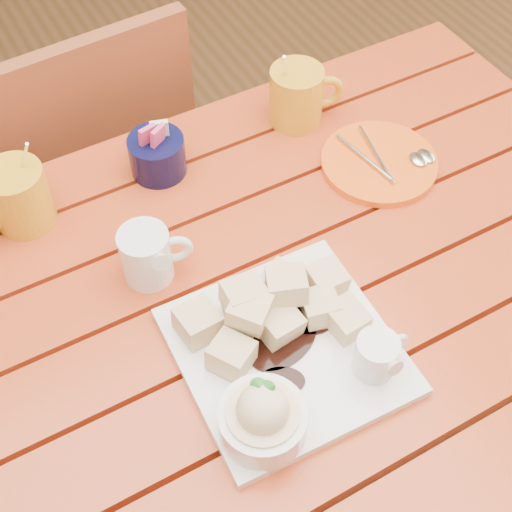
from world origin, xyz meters
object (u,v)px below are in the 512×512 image
table (271,333)px  coffee_mug_right (298,95)px  coffee_mug_left (17,197)px  dessert_plate (282,355)px  chair_far (85,178)px  orange_saucer (380,162)px

table → coffee_mug_right: 0.39m
table → coffee_mug_left: 0.42m
table → coffee_mug_right: (0.21, 0.29, 0.16)m
dessert_plate → coffee_mug_left: size_ratio=1.88×
coffee_mug_right → chair_far: bearing=153.3°
dessert_plate → coffee_mug_left: bearing=117.3°
dessert_plate → coffee_mug_right: coffee_mug_right is taller
coffee_mug_left → orange_saucer: 0.56m
coffee_mug_left → coffee_mug_right: bearing=-18.7°
coffee_mug_left → chair_far: coffee_mug_left is taller
dessert_plate → coffee_mug_right: size_ratio=1.89×
coffee_mug_right → orange_saucer: size_ratio=0.79×
coffee_mug_left → chair_far: 0.46m
chair_far → orange_saucer: bearing=125.7°
table → chair_far: chair_far is taller
table → dessert_plate: (-0.05, -0.11, 0.14)m
table → coffee_mug_right: bearing=53.7°
table → coffee_mug_right: coffee_mug_right is taller
chair_far → coffee_mug_left: bearing=59.6°
coffee_mug_right → chair_far: (-0.32, 0.30, -0.31)m
dessert_plate → coffee_mug_right: 0.48m
orange_saucer → chair_far: size_ratio=0.21×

